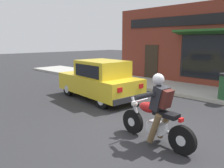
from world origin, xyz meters
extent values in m
plane|color=#2B2B2D|center=(0.00, 0.00, 0.00)|extent=(80.00, 80.00, 0.00)
cube|color=#ADAAA3|center=(5.36, 3.00, 0.07)|extent=(2.60, 22.00, 0.14)
cube|color=maroon|center=(6.91, 1.34, 2.10)|extent=(0.50, 10.36, 4.20)
cube|color=#2D2319|center=(6.64, 4.19, 1.05)|extent=(0.04, 0.90, 2.10)
cube|color=black|center=(6.63, 1.34, 3.35)|extent=(0.06, 8.80, 0.50)
cylinder|color=black|center=(-0.20, 0.11, 0.31)|extent=(0.16, 0.63, 0.62)
cylinder|color=silver|center=(-0.20, 0.11, 0.31)|extent=(0.14, 0.23, 0.22)
cylinder|color=black|center=(-0.33, -1.28, 0.31)|extent=(0.16, 0.63, 0.62)
cylinder|color=silver|center=(-0.33, -1.28, 0.31)|extent=(0.14, 0.23, 0.22)
cube|color=silver|center=(-0.27, -0.63, 0.39)|extent=(0.32, 0.42, 0.24)
ellipsoid|color=#B21919|center=(-0.24, -0.39, 0.80)|extent=(0.35, 0.55, 0.24)
cube|color=black|center=(-0.29, -0.86, 0.76)|extent=(0.31, 0.58, 0.10)
cylinder|color=silver|center=(-0.21, 0.01, 0.62)|extent=(0.10, 0.33, 0.68)
cylinder|color=silver|center=(-0.22, -0.11, 0.91)|extent=(0.56, 0.09, 0.04)
sphere|color=silver|center=(-0.20, 0.06, 0.79)|extent=(0.16, 0.16, 0.16)
cylinder|color=silver|center=(-0.15, -1.05, 0.29)|extent=(0.13, 0.56, 0.08)
cube|color=red|center=(-0.32, -1.23, 0.73)|extent=(0.13, 0.07, 0.08)
cylinder|color=brown|center=(-0.45, -0.69, 0.43)|extent=(0.17, 0.36, 0.71)
cylinder|color=brown|center=(-0.10, -0.72, 0.43)|extent=(0.17, 0.36, 0.71)
cube|color=#232328|center=(-0.27, -0.68, 1.08)|extent=(0.37, 0.36, 0.57)
cylinder|color=#232328|center=(-0.45, -0.43, 1.12)|extent=(0.14, 0.53, 0.26)
cylinder|color=#232328|center=(-0.05, -0.46, 1.12)|extent=(0.14, 0.53, 0.26)
sphere|color=silver|center=(-0.27, -0.62, 1.49)|extent=(0.26, 0.26, 0.26)
cube|color=#4C1E19|center=(-0.29, -0.84, 1.10)|extent=(0.30, 0.26, 0.42)
cylinder|color=black|center=(0.96, 4.56, 0.30)|extent=(0.24, 0.62, 0.60)
cylinder|color=silver|center=(0.96, 4.56, 0.30)|extent=(0.23, 0.35, 0.33)
cylinder|color=black|center=(2.40, 4.41, 0.30)|extent=(0.24, 0.62, 0.60)
cylinder|color=silver|center=(2.40, 4.41, 0.30)|extent=(0.23, 0.35, 0.33)
cylinder|color=black|center=(0.71, 2.17, 0.30)|extent=(0.24, 0.62, 0.60)
cylinder|color=silver|center=(0.71, 2.17, 0.30)|extent=(0.23, 0.35, 0.33)
cylinder|color=black|center=(2.14, 2.02, 0.30)|extent=(0.24, 0.62, 0.60)
cylinder|color=silver|center=(2.14, 2.02, 0.30)|extent=(0.23, 0.35, 0.33)
cube|color=gold|center=(1.55, 3.29, 0.60)|extent=(2.02, 3.85, 0.70)
cube|color=gold|center=(1.53, 3.04, 1.24)|extent=(1.63, 2.04, 0.66)
cube|color=black|center=(1.62, 3.91, 1.19)|extent=(1.35, 0.49, 0.51)
cube|color=black|center=(0.81, 3.12, 1.22)|extent=(0.19, 1.51, 0.46)
cube|color=black|center=(2.25, 2.96, 1.22)|extent=(0.19, 1.51, 0.46)
cube|color=silver|center=(1.25, 5.19, 0.72)|extent=(0.24, 0.07, 0.14)
cube|color=red|center=(0.85, 1.49, 0.74)|extent=(0.20, 0.06, 0.16)
cube|color=silver|center=(2.26, 5.08, 0.72)|extent=(0.24, 0.07, 0.14)
cube|color=red|center=(1.86, 1.39, 0.74)|extent=(0.20, 0.06, 0.16)
cube|color=#28282B|center=(1.75, 5.11, 0.35)|extent=(1.61, 0.29, 0.20)
cube|color=#28282B|center=(1.36, 1.47, 0.35)|extent=(1.61, 0.29, 0.20)
camera|label=1|loc=(-4.33, -3.14, 2.30)|focal=35.00mm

